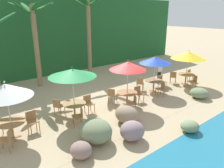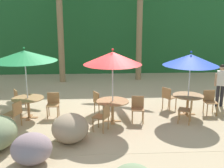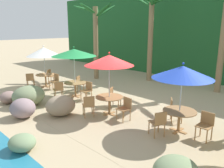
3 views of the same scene
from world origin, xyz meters
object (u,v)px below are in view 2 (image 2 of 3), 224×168
(dining_table_green, at_px, (28,101))
(palm_tree_third, at_px, (140,8))
(waiter_in_white, at_px, (221,82))
(chair_red_seaward, at_px, (138,107))
(chair_red_inland, at_px, (99,101))
(chair_blue_inland, at_px, (168,96))
(palm_tree_second, at_px, (60,12))
(chair_green_inland, at_px, (19,99))
(chair_blue_left, at_px, (188,109))
(dining_table_red, at_px, (113,104))
(umbrella_red, at_px, (113,58))
(chair_green_seaward, at_px, (53,103))
(chair_green_left, at_px, (15,112))
(umbrella_green, at_px, (24,56))
(umbrella_blue, at_px, (191,60))
(dining_table_blue, at_px, (188,99))
(chair_red_left, at_px, (103,116))
(chair_blue_seaward, at_px, (210,100))

(dining_table_green, height_order, palm_tree_third, palm_tree_third)
(dining_table_green, relative_size, waiter_in_white, 0.65)
(chair_red_seaward, bearing_deg, palm_tree_third, 80.98)
(chair_red_inland, height_order, chair_blue_inland, same)
(chair_red_seaward, xyz_separation_m, palm_tree_second, (-3.27, 6.09, 3.23))
(chair_green_inland, relative_size, palm_tree_third, 0.14)
(chair_green_inland, bearing_deg, chair_red_seaward, -15.56)
(dining_table_green, height_order, chair_green_inland, chair_green_inland)
(chair_blue_left, bearing_deg, chair_blue_inland, 101.02)
(dining_table_red, height_order, waiter_in_white, waiter_in_white)
(umbrella_red, bearing_deg, chair_green_seaward, 164.17)
(chair_green_left, relative_size, chair_blue_left, 1.00)
(waiter_in_white, bearing_deg, dining_table_red, -162.16)
(chair_green_left, height_order, palm_tree_second, palm_tree_second)
(dining_table_green, relative_size, chair_green_left, 1.26)
(palm_tree_third, bearing_deg, umbrella_red, -106.32)
(chair_green_inland, distance_m, dining_table_red, 3.64)
(umbrella_green, bearing_deg, dining_table_red, -9.60)
(chair_green_seaward, xyz_separation_m, umbrella_blue, (4.85, -0.07, 1.52))
(chair_red_inland, bearing_deg, chair_red_seaward, -28.99)
(chair_red_inland, xyz_separation_m, palm_tree_second, (-1.95, 5.36, 3.23))
(chair_red_inland, distance_m, chair_blue_inland, 2.71)
(chair_blue_inland, distance_m, chair_blue_left, 1.49)
(palm_tree_second, bearing_deg, umbrella_red, -68.37)
(dining_table_blue, distance_m, palm_tree_second, 8.22)
(umbrella_green, xyz_separation_m, chair_red_left, (2.60, -1.28, -1.71))
(umbrella_green, xyz_separation_m, chair_blue_inland, (5.15, 0.68, -1.71))
(umbrella_green, bearing_deg, chair_green_left, -105.40)
(chair_blue_seaward, xyz_separation_m, chair_blue_left, (-1.12, -0.89, 0.00))
(umbrella_blue, height_order, chair_blue_seaward, umbrella_blue)
(chair_green_seaward, xyz_separation_m, chair_blue_seaward, (5.70, 0.01, 0.00))
(chair_green_inland, bearing_deg, dining_table_green, -54.05)
(chair_green_inland, distance_m, chair_blue_left, 6.11)
(dining_table_green, height_order, chair_blue_seaward, chair_blue_seaward)
(dining_table_blue, bearing_deg, umbrella_red, -169.28)
(chair_blue_inland, bearing_deg, dining_table_green, -172.50)
(chair_green_left, height_order, chair_red_left, same)
(umbrella_red, relative_size, chair_blue_inland, 2.88)
(chair_green_left, relative_size, umbrella_blue, 0.37)
(umbrella_green, bearing_deg, palm_tree_second, 84.65)
(chair_green_inland, xyz_separation_m, chair_red_seaward, (4.29, -1.20, 0.00))
(umbrella_red, bearing_deg, chair_blue_inland, 27.98)
(chair_red_inland, distance_m, waiter_in_white, 4.88)
(umbrella_green, bearing_deg, palm_tree_third, 50.78)
(umbrella_blue, relative_size, chair_blue_left, 2.70)
(dining_table_red, bearing_deg, waiter_in_white, 17.84)
(umbrella_red, height_order, umbrella_blue, umbrella_red)
(chair_green_seaward, height_order, umbrella_blue, umbrella_blue)
(chair_blue_left, bearing_deg, chair_blue_seaward, 38.46)
(chair_red_left, xyz_separation_m, chair_blue_seaward, (3.95, 1.39, 0.00))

